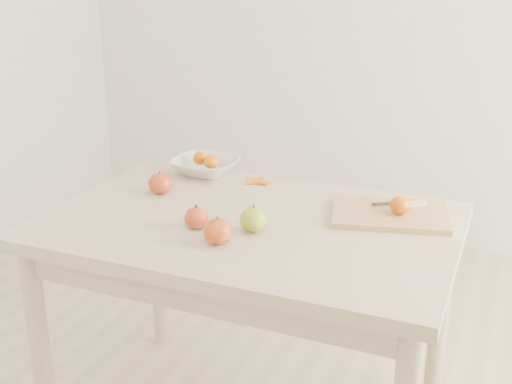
% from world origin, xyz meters
% --- Properties ---
extents(table, '(1.20, 0.80, 0.75)m').
position_xyz_m(table, '(0.00, 0.00, 0.65)').
color(table, '#C8B297').
rests_on(table, ground).
extents(cutting_board, '(0.38, 0.32, 0.02)m').
position_xyz_m(cutting_board, '(0.38, 0.18, 0.76)').
color(cutting_board, tan).
rests_on(cutting_board, table).
extents(board_tangerine, '(0.06, 0.06, 0.05)m').
position_xyz_m(board_tangerine, '(0.41, 0.17, 0.80)').
color(board_tangerine, '#D65C07').
rests_on(board_tangerine, cutting_board).
extents(fruit_bowl, '(0.23, 0.23, 0.06)m').
position_xyz_m(fruit_bowl, '(-0.32, 0.34, 0.78)').
color(fruit_bowl, silver).
rests_on(fruit_bowl, table).
extents(bowl_tangerine_near, '(0.05, 0.05, 0.05)m').
position_xyz_m(bowl_tangerine_near, '(-0.34, 0.35, 0.80)').
color(bowl_tangerine_near, '#DF6407').
rests_on(bowl_tangerine_near, fruit_bowl).
extents(bowl_tangerine_far, '(0.05, 0.05, 0.05)m').
position_xyz_m(bowl_tangerine_far, '(-0.29, 0.32, 0.80)').
color(bowl_tangerine_far, '#CE6507').
rests_on(bowl_tangerine_far, fruit_bowl).
extents(orange_peel_a, '(0.07, 0.06, 0.01)m').
position_xyz_m(orange_peel_a, '(-0.12, 0.32, 0.75)').
color(orange_peel_a, '#D0660E').
rests_on(orange_peel_a, table).
extents(orange_peel_b, '(0.05, 0.04, 0.01)m').
position_xyz_m(orange_peel_b, '(-0.08, 0.32, 0.75)').
color(orange_peel_b, '#CE610E').
rests_on(orange_peel_b, table).
extents(paring_knife, '(0.16, 0.09, 0.01)m').
position_xyz_m(paring_knife, '(0.43, 0.25, 0.78)').
color(paring_knife, white).
rests_on(paring_knife, cutting_board).
extents(apple_green, '(0.08, 0.08, 0.07)m').
position_xyz_m(apple_green, '(0.04, -0.08, 0.79)').
color(apple_green, olive).
rests_on(apple_green, table).
extents(apple_red_c, '(0.08, 0.08, 0.07)m').
position_xyz_m(apple_red_c, '(-0.01, -0.19, 0.79)').
color(apple_red_c, maroon).
rests_on(apple_red_c, table).
extents(apple_red_a, '(0.08, 0.08, 0.07)m').
position_xyz_m(apple_red_a, '(-0.36, 0.09, 0.79)').
color(apple_red_a, maroon).
rests_on(apple_red_a, table).
extents(apple_red_e, '(0.07, 0.07, 0.06)m').
position_xyz_m(apple_red_e, '(-0.11, -0.12, 0.78)').
color(apple_red_e, '#A70610').
rests_on(apple_red_e, table).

